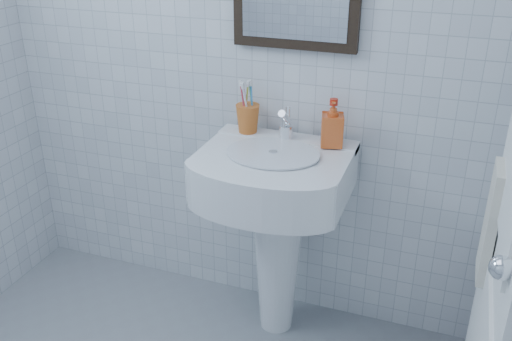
% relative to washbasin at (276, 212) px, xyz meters
% --- Properties ---
extents(wall_back, '(2.20, 0.02, 2.50)m').
position_rel_washbasin_xyz_m(wall_back, '(-0.25, 0.21, 0.65)').
color(wall_back, silver).
rests_on(wall_back, ground).
extents(washbasin, '(0.58, 0.43, 0.90)m').
position_rel_washbasin_xyz_m(washbasin, '(0.00, 0.00, 0.00)').
color(washbasin, white).
rests_on(washbasin, ground).
extents(faucet, '(0.06, 0.12, 0.14)m').
position_rel_washbasin_xyz_m(faucet, '(-0.00, 0.11, 0.34)').
color(faucet, white).
rests_on(faucet, washbasin).
extents(toothbrush_cup, '(0.11, 0.11, 0.12)m').
position_rel_washbasin_xyz_m(toothbrush_cup, '(-0.17, 0.13, 0.35)').
color(toothbrush_cup, '#C76021').
rests_on(toothbrush_cup, washbasin).
extents(soap_dispenser, '(0.10, 0.11, 0.19)m').
position_rel_washbasin_xyz_m(soap_dispenser, '(0.19, 0.10, 0.38)').
color(soap_dispenser, red).
rests_on(soap_dispenser, washbasin).
extents(towel_ring, '(0.01, 0.18, 0.18)m').
position_rel_washbasin_xyz_m(towel_ring, '(0.81, -0.29, 0.45)').
color(towel_ring, white).
rests_on(towel_ring, wall_right).
extents(hand_towel, '(0.03, 0.16, 0.38)m').
position_rel_washbasin_xyz_m(hand_towel, '(0.79, -0.29, 0.27)').
color(hand_towel, white).
rests_on(hand_towel, towel_ring).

